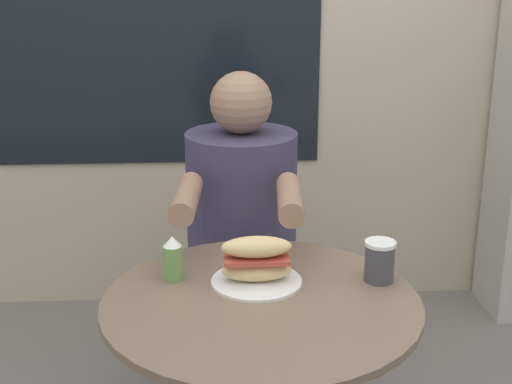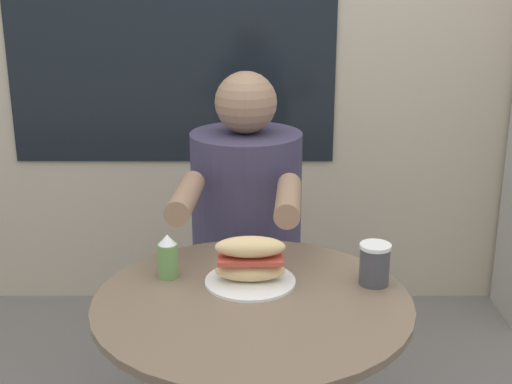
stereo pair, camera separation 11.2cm
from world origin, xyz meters
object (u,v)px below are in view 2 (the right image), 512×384
(diner_chair, at_px, (253,236))
(condiment_bottle, at_px, (171,257))
(drink_cup, at_px, (378,264))
(cafe_table, at_px, (256,369))
(seated_diner, at_px, (249,279))
(sandwich_on_plate, at_px, (253,264))

(diner_chair, height_order, condiment_bottle, diner_chair)
(drink_cup, relative_size, condiment_bottle, 0.91)
(drink_cup, bearing_deg, diner_chair, 110.96)
(cafe_table, distance_m, seated_diner, 0.57)
(diner_chair, height_order, seated_diner, seated_diner)
(diner_chair, xyz_separation_m, sandwich_on_plate, (0.01, -0.83, 0.25))
(cafe_table, bearing_deg, sandwich_on_plate, 93.62)
(sandwich_on_plate, distance_m, condiment_bottle, 0.21)
(cafe_table, distance_m, drink_cup, 0.40)
(sandwich_on_plate, distance_m, drink_cup, 0.31)
(diner_chair, distance_m, sandwich_on_plate, 0.86)
(condiment_bottle, bearing_deg, sandwich_on_plate, -9.32)
(sandwich_on_plate, bearing_deg, drink_cup, -0.84)
(cafe_table, height_order, diner_chair, diner_chair)
(seated_diner, bearing_deg, drink_cup, 128.03)
(cafe_table, height_order, seated_diner, seated_diner)
(sandwich_on_plate, relative_size, drink_cup, 2.16)
(cafe_table, height_order, condiment_bottle, condiment_bottle)
(diner_chair, relative_size, condiment_bottle, 7.50)
(seated_diner, height_order, drink_cup, seated_diner)
(cafe_table, distance_m, condiment_bottle, 0.35)
(drink_cup, bearing_deg, condiment_bottle, 175.71)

